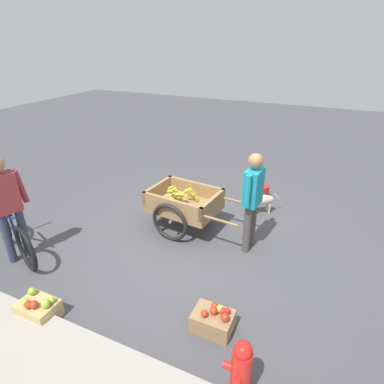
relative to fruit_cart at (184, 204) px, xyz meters
The scene contains 10 objects.
ground_plane 0.57m from the fruit_cart, 150.31° to the left, with size 24.00×24.00×0.00m, color #47474C.
fruit_cart is the anchor object (origin of this frame).
vendor_person 1.24m from the fruit_cart, behind, with size 0.23×0.56×1.52m.
bicycle 2.59m from the fruit_cart, 40.95° to the left, with size 1.57×0.70×0.85m.
cyclist_person 2.57m from the fruit_cart, 43.98° to the left, with size 0.31×0.57×1.57m.
dog 1.45m from the fruit_cart, 136.01° to the right, with size 0.57×0.43×0.40m.
fire_hydrant 2.91m from the fruit_cart, 125.46° to the left, with size 0.25×0.25×0.67m.
plastic_bucket 1.89m from the fruit_cart, 120.44° to the right, with size 0.26×0.26×0.28m, color #B21E1E.
apple_crate 2.17m from the fruit_cart, 124.26° to the left, with size 0.44×0.32×0.31m.
mixed_fruit_crate 2.57m from the fruit_cart, 74.80° to the left, with size 0.44×0.32×0.32m.
Camera 1 is at (-1.74, 4.01, 2.94)m, focal length 30.06 mm.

